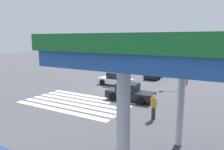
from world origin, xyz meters
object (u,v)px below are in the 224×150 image
traffic_signal_mast (165,49)px  car_1 (129,93)px  car_0 (116,79)px  pedestrian (154,106)px  tree_corner_a (218,59)px  car_3 (155,74)px

traffic_signal_mast → car_1: 8.67m
car_0 → car_1: (4.33, -5.09, 0.00)m
traffic_signal_mast → pedestrian: (2.77, -11.28, -3.43)m
car_0 → tree_corner_a: size_ratio=1.10×
car_1 → pedestrian: size_ratio=2.53×
pedestrian → tree_corner_a: bearing=-53.9°
pedestrian → tree_corner_a: 20.71m
car_1 → pedestrian: (3.58, -3.49, 0.28)m
car_0 → car_1: size_ratio=0.97×
car_0 → car_3: bearing=-104.9°
car_1 → car_3: bearing=96.7°
traffic_signal_mast → car_3: traffic_signal_mast is taller
tree_corner_a → car_0: bearing=-130.5°
car_1 → pedestrian: pedestrian is taller
traffic_signal_mast → tree_corner_a: bearing=-163.7°
car_1 → tree_corner_a: (5.87, 17.02, 2.00)m
car_0 → car_3: size_ratio=0.91×
car_3 → car_1: bearing=-175.2°
car_1 → traffic_signal_mast: bearing=82.1°
pedestrian → car_3: bearing=-28.4°
car_3 → pedestrian: pedestrian is taller
traffic_signal_mast → car_0: (-5.14, -2.70, -3.71)m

